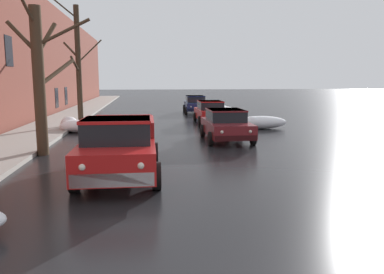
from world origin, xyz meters
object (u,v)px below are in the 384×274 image
(bare_tree_second_along_sidewalk, at_px, (40,75))
(sedan_darkblue_parked_far_down_block, at_px, (195,104))
(sedan_maroon_parked_kerbside_close, at_px, (226,124))
(sedan_red_parked_kerbside_mid, at_px, (210,112))
(pickup_truck_red_approaching_near_lane, at_px, (119,147))
(bare_tree_mid_block, at_px, (78,65))

(bare_tree_second_along_sidewalk, height_order, sedan_darkblue_parked_far_down_block, bare_tree_second_along_sidewalk)
(bare_tree_second_along_sidewalk, relative_size, sedan_darkblue_parked_far_down_block, 1.47)
(sedan_maroon_parked_kerbside_close, height_order, sedan_darkblue_parked_far_down_block, same)
(sedan_maroon_parked_kerbside_close, distance_m, sedan_darkblue_parked_far_down_block, 14.26)
(bare_tree_second_along_sidewalk, height_order, sedan_maroon_parked_kerbside_close, bare_tree_second_along_sidewalk)
(sedan_darkblue_parked_far_down_block, bearing_deg, sedan_red_parked_kerbside_mid, -90.34)
(sedan_maroon_parked_kerbside_close, bearing_deg, pickup_truck_red_approaching_near_lane, -125.94)
(pickup_truck_red_approaching_near_lane, distance_m, sedan_darkblue_parked_far_down_block, 20.91)
(bare_tree_second_along_sidewalk, distance_m, sedan_darkblue_parked_far_down_block, 18.52)
(sedan_maroon_parked_kerbside_close, bearing_deg, sedan_red_parked_kerbside_mid, 86.09)
(sedan_darkblue_parked_far_down_block, bearing_deg, sedan_maroon_parked_kerbside_close, -92.03)
(sedan_darkblue_parked_far_down_block, bearing_deg, bare_tree_second_along_sidewalk, -115.49)
(bare_tree_second_along_sidewalk, bearing_deg, bare_tree_mid_block, 90.44)
(pickup_truck_red_approaching_near_lane, bearing_deg, sedan_red_parked_kerbside_mid, 69.25)
(bare_tree_second_along_sidewalk, xyz_separation_m, sedan_red_parked_kerbside_mid, (7.87, 9.12, -2.17))
(bare_tree_mid_block, relative_size, sedan_red_parked_kerbside_mid, 1.87)
(bare_tree_second_along_sidewalk, bearing_deg, pickup_truck_red_approaching_near_lane, -51.05)
(bare_tree_mid_block, xyz_separation_m, sedan_darkblue_parked_far_down_block, (7.98, 8.00, -2.87))
(bare_tree_second_along_sidewalk, distance_m, bare_tree_mid_block, 8.63)
(sedan_red_parked_kerbside_mid, height_order, sedan_darkblue_parked_far_down_block, same)
(bare_tree_second_along_sidewalk, relative_size, bare_tree_mid_block, 0.87)
(bare_tree_second_along_sidewalk, xyz_separation_m, sedan_maroon_parked_kerbside_close, (7.41, 2.35, -2.17))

